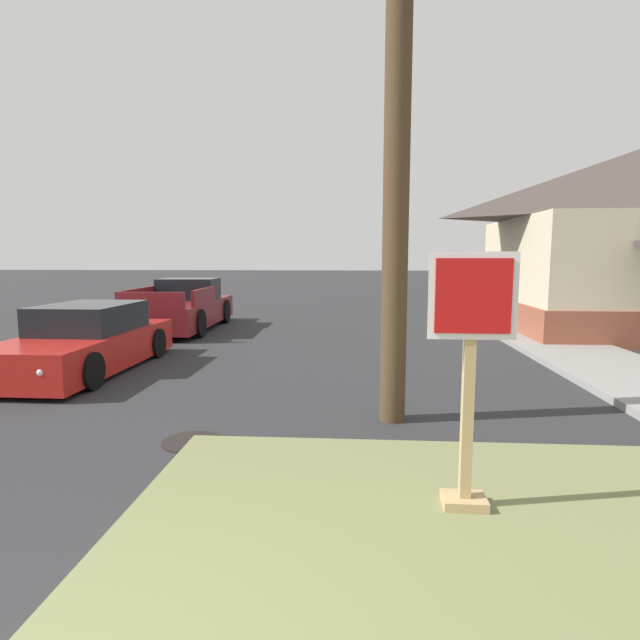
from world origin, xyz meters
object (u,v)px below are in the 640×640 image
(stop_sign, at_px, (469,389))
(parked_sedan_red, at_px, (86,342))
(pickup_truck_maroon, at_px, (183,308))
(manhole_cover, at_px, (192,442))

(stop_sign, bearing_deg, parked_sedan_red, 139.77)
(parked_sedan_red, distance_m, pickup_truck_maroon, 5.58)
(parked_sedan_red, bearing_deg, stop_sign, -40.23)
(parked_sedan_red, bearing_deg, manhole_cover, -48.22)
(stop_sign, distance_m, parked_sedan_red, 7.86)
(stop_sign, xyz_separation_m, pickup_truck_maroon, (-6.04, 10.64, -0.47))
(stop_sign, height_order, manhole_cover, stop_sign)
(pickup_truck_maroon, bearing_deg, manhole_cover, -70.48)
(manhole_cover, height_order, pickup_truck_maroon, pickup_truck_maroon)
(stop_sign, height_order, pickup_truck_maroon, stop_sign)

